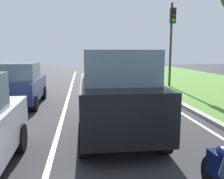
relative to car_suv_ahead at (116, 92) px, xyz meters
name	(u,v)px	position (x,y,z in m)	size (l,w,h in m)	color
ground_plane	(83,100)	(-0.90, 4.84, -1.17)	(60.00, 60.00, 0.00)	#2D2D30
lane_line_center	(67,100)	(-1.60, 4.84, -1.16)	(0.12, 32.00, 0.01)	silver
lane_line_right_edge	(157,98)	(2.70, 4.84, -1.16)	(0.12, 32.00, 0.01)	silver
curb_right	(167,97)	(3.20, 4.84, -1.11)	(0.24, 48.00, 0.12)	#9E9B93
car_suv_ahead	(116,92)	(0.00, 0.00, 0.00)	(2.01, 4.52, 2.28)	black
car_hatchback_far	(20,84)	(-3.48, 4.01, -0.28)	(1.77, 3.72, 1.78)	navy
traffic_light_near_right	(172,32)	(4.59, 8.23, 2.27)	(0.32, 0.50, 5.15)	#2D2D2D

